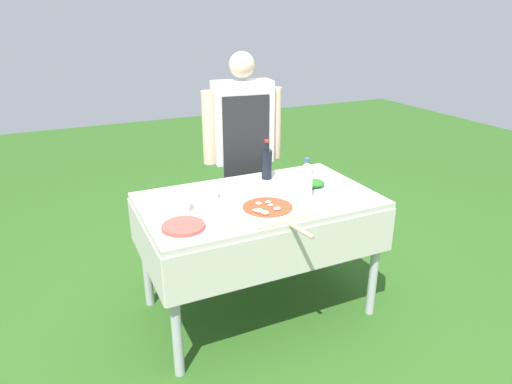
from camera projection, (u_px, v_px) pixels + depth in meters
The scene contains 10 objects.
ground_plane at pixel (258, 308), 3.09m from camera, with size 12.00×12.00×0.00m, color #2D5B1E.
prep_table at pixel (258, 213), 2.83m from camera, with size 1.44×0.86×0.81m.
person_cook at pixel (243, 143), 3.43m from camera, with size 0.60×0.25×1.61m.
pizza_on_peel at pixel (268, 210), 2.59m from camera, with size 0.41×0.61×0.05m.
oil_bottle at pixel (267, 163), 3.07m from camera, with size 0.07×0.07×0.27m.
water_bottle at pixel (306, 180), 2.75m from camera, with size 0.08×0.08×0.25m.
herb_container at pixel (314, 184), 2.95m from camera, with size 0.21×0.20×0.05m.
mixing_tub at pixel (175, 203), 2.57m from camera, with size 0.16×0.16×0.11m, color silver.
plate_stack at pixel (183, 226), 2.40m from camera, with size 0.23×0.23×0.02m.
sauce_jar at pixel (211, 193), 2.77m from camera, with size 0.08×0.08×0.08m.
Camera 1 is at (-1.11, -2.33, 1.87)m, focal length 32.00 mm.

